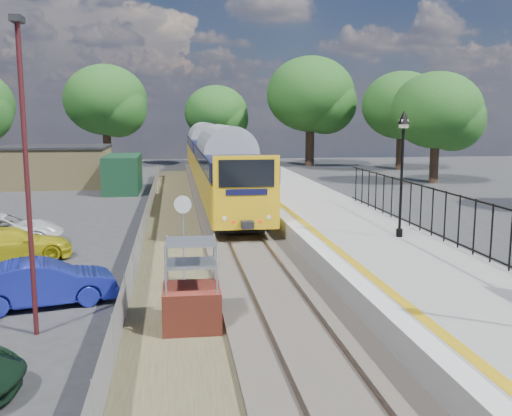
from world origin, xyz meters
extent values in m
plane|color=#2D2D30|center=(0.00, 0.00, 0.00)|extent=(120.00, 120.00, 0.00)
cube|color=#473F38|center=(0.00, 10.00, 0.10)|extent=(3.40, 80.00, 0.20)
cube|color=#4C472D|center=(-2.90, 8.00, 0.03)|extent=(2.60, 70.00, 0.06)
cube|color=brown|center=(-0.72, 10.00, 0.22)|extent=(0.07, 80.00, 0.14)
cube|color=brown|center=(0.72, 10.00, 0.22)|extent=(0.07, 80.00, 0.14)
cube|color=gray|center=(4.20, 8.00, 0.45)|extent=(5.00, 70.00, 0.90)
cube|color=silver|center=(1.95, 8.00, 0.91)|extent=(0.50, 70.00, 0.01)
cube|color=gold|center=(2.45, 8.00, 0.91)|extent=(0.30, 70.00, 0.01)
cylinder|color=black|center=(5.30, 6.00, 1.05)|extent=(0.24, 0.24, 0.30)
cylinder|color=black|center=(5.30, 6.00, 2.90)|extent=(0.10, 0.10, 3.70)
cube|color=black|center=(5.30, 6.00, 4.85)|extent=(0.08, 0.08, 0.30)
cube|color=beige|center=(5.30, 6.00, 5.02)|extent=(0.26, 0.26, 0.30)
cone|color=black|center=(5.30, 6.00, 5.25)|extent=(0.44, 0.44, 0.50)
cube|color=black|center=(6.55, 2.50, 2.65)|extent=(0.05, 26.00, 0.05)
cube|color=tan|center=(-12.00, 32.00, 1.50)|extent=(8.00, 6.00, 3.00)
cube|color=black|center=(-12.00, 32.00, 3.05)|extent=(8.20, 6.20, 0.15)
cube|color=#153A23|center=(-6.50, 28.00, 1.30)|extent=(2.40, 6.00, 2.60)
cylinder|color=#332319|center=(-10.00, 50.00, 1.92)|extent=(0.88, 0.88, 3.85)
ellipsoid|color=#1E511B|center=(-10.00, 50.00, 7.15)|extent=(8.80, 8.80, 7.48)
cylinder|color=#332319|center=(2.00, 52.00, 1.57)|extent=(0.72, 0.72, 3.15)
ellipsoid|color=#1E511B|center=(2.00, 52.00, 5.85)|extent=(7.20, 7.20, 6.12)
cylinder|color=#332319|center=(12.00, 48.00, 2.10)|extent=(0.96, 0.96, 4.20)
ellipsoid|color=#1E511B|center=(12.00, 48.00, 7.80)|extent=(9.60, 9.60, 8.16)
cylinder|color=#332319|center=(20.00, 42.00, 1.75)|extent=(0.80, 0.80, 3.50)
ellipsoid|color=#1E511B|center=(20.00, 42.00, 6.50)|extent=(8.00, 8.00, 6.80)
cylinder|color=#332319|center=(18.00, 30.00, 1.57)|extent=(0.72, 0.72, 3.15)
ellipsoid|color=#1E511B|center=(18.00, 30.00, 5.85)|extent=(7.20, 7.20, 6.12)
cube|color=gold|center=(0.00, 19.08, 1.69)|extent=(2.80, 20.00, 1.90)
cube|color=#0E0F35|center=(0.00, 19.08, 2.99)|extent=(2.82, 20.00, 0.90)
cube|color=black|center=(0.00, 19.08, 2.99)|extent=(2.82, 18.00, 0.70)
cube|color=black|center=(0.00, 19.08, 0.51)|extent=(2.00, 18.00, 0.45)
cube|color=gold|center=(0.00, 39.68, 1.69)|extent=(2.80, 20.00, 1.90)
cube|color=#0E0F35|center=(0.00, 39.68, 2.99)|extent=(2.82, 20.00, 0.90)
cube|color=black|center=(0.00, 39.68, 2.99)|extent=(2.82, 18.00, 0.70)
cube|color=black|center=(0.00, 39.68, 0.51)|extent=(2.00, 18.00, 0.45)
cube|color=black|center=(0.00, 8.87, 3.04)|extent=(2.24, 0.04, 1.10)
cube|color=maroon|center=(-2.50, 0.07, 0.55)|extent=(1.44, 1.44, 1.09)
cylinder|color=#999EA3|center=(-2.62, 4.32, 1.26)|extent=(0.06, 0.06, 2.53)
cylinder|color=silver|center=(-2.62, 4.27, 2.53)|extent=(0.55, 0.21, 0.57)
cylinder|color=#451719|center=(-6.27, 0.28, 3.68)|extent=(0.12, 0.12, 7.36)
cube|color=black|center=(-6.27, 0.28, 7.41)|extent=(0.25, 0.50, 0.15)
imported|color=navy|center=(-6.56, 2.51, 0.65)|extent=(4.18, 2.35, 1.31)
imported|color=gold|center=(-8.87, 8.03, 0.62)|extent=(4.55, 2.75, 1.23)
imported|color=white|center=(-9.90, 10.50, 0.68)|extent=(5.14, 2.93, 1.35)
camera|label=1|loc=(-2.85, -13.61, 5.22)|focal=40.00mm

